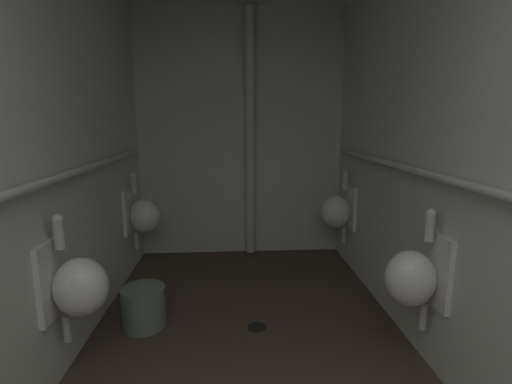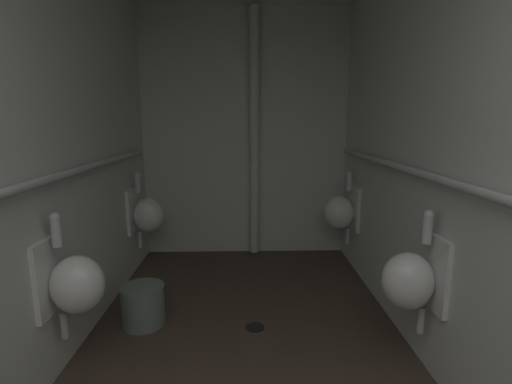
{
  "view_description": "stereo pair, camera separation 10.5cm",
  "coord_description": "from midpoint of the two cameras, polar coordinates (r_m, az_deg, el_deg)",
  "views": [
    {
      "loc": [
        -0.09,
        0.21,
        1.51
      ],
      "look_at": [
        0.09,
        3.08,
        0.95
      ],
      "focal_mm": 26.22,
      "sensor_mm": 36.0,
      "label": 1
    },
    {
      "loc": [
        0.01,
        0.21,
        1.51
      ],
      "look_at": [
        0.09,
        3.08,
        0.95
      ],
      "focal_mm": 26.22,
      "sensor_mm": 36.0,
      "label": 2
    }
  ],
  "objects": [
    {
      "name": "wall_left",
      "position": [
        2.27,
        -30.95,
        5.08
      ],
      "size": [
        0.06,
        4.47,
        2.67
      ],
      "primitive_type": "cube",
      "color": "silver",
      "rests_on": "ground"
    },
    {
      "name": "urinal_right_far",
      "position": [
        3.89,
        13.63,
        -2.89
      ],
      "size": [
        0.32,
        0.3,
        0.76
      ],
      "color": "white"
    },
    {
      "name": "urinal_left_far",
      "position": [
        3.81,
        -15.62,
        -3.25
      ],
      "size": [
        0.32,
        0.3,
        0.76
      ],
      "color": "white"
    },
    {
      "name": "supply_pipe_right",
      "position": [
        2.28,
        27.26,
        1.68
      ],
      "size": [
        0.06,
        3.79,
        0.06
      ],
      "color": "#B2B2B2"
    },
    {
      "name": "floor",
      "position": [
        2.5,
        -0.33,
        -27.19
      ],
      "size": [
        2.36,
        4.47,
        0.08
      ],
      "primitive_type": "cube",
      "color": "#47382D",
      "rests_on": "ground"
    },
    {
      "name": "urinal_left_mid",
      "position": [
        2.4,
        -24.88,
        -12.45
      ],
      "size": [
        0.32,
        0.3,
        0.76
      ],
      "color": "white"
    },
    {
      "name": "wall_right",
      "position": [
        2.3,
        29.65,
        5.28
      ],
      "size": [
        0.06,
        4.47,
        2.67
      ],
      "primitive_type": "cube",
      "color": "silver",
      "rests_on": "ground"
    },
    {
      "name": "floor_drain",
      "position": [
        2.93,
        0.93,
        -19.88
      ],
      "size": [
        0.14,
        0.14,
        0.01
      ],
      "primitive_type": "cylinder",
      "color": "black",
      "rests_on": "ground"
    },
    {
      "name": "standpipe_back_wall",
      "position": [
        4.07,
        0.47,
        8.57
      ],
      "size": [
        0.1,
        0.1,
        2.62
      ],
      "primitive_type": "cylinder",
      "color": "silver",
      "rests_on": "ground"
    },
    {
      "name": "waste_bin",
      "position": [
        3.01,
        -15.82,
        -16.27
      ],
      "size": [
        0.32,
        0.32,
        0.3
      ],
      "primitive_type": "cylinder",
      "color": "slate",
      "rests_on": "ground"
    },
    {
      "name": "wall_back",
      "position": [
        4.18,
        -0.97,
        8.64
      ],
      "size": [
        2.36,
        0.06,
        2.67
      ],
      "primitive_type": "cube",
      "color": "silver",
      "rests_on": "ground"
    },
    {
      "name": "supply_pipe_left",
      "position": [
        2.24,
        -28.51,
        1.43
      ],
      "size": [
        0.06,
        3.69,
        0.06
      ],
      "color": "#B2B2B2"
    },
    {
      "name": "urinal_right_mid",
      "position": [
        2.43,
        23.77,
        -12.06
      ],
      "size": [
        0.32,
        0.3,
        0.76
      ],
      "color": "white"
    }
  ]
}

